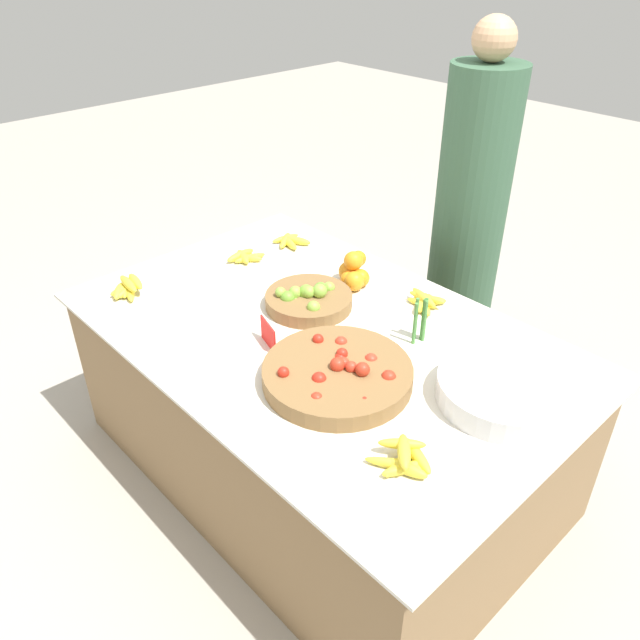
{
  "coord_description": "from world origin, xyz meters",
  "views": [
    {
      "loc": [
        1.31,
        -1.23,
        1.86
      ],
      "look_at": [
        0.0,
        0.0,
        0.7
      ],
      "focal_mm": 35.0,
      "sensor_mm": 36.0,
      "label": 1
    }
  ],
  "objects_px": {
    "vendor_person": "(468,227)",
    "metal_bowl": "(504,390)",
    "price_sign": "(268,334)",
    "lime_bowl": "(308,299)",
    "tomato_basket": "(338,374)"
  },
  "relations": [
    {
      "from": "lime_bowl",
      "to": "tomato_basket",
      "type": "bearing_deg",
      "value": -30.47
    },
    {
      "from": "lime_bowl",
      "to": "price_sign",
      "type": "distance_m",
      "value": 0.28
    },
    {
      "from": "metal_bowl",
      "to": "vendor_person",
      "type": "relative_size",
      "value": 0.25
    },
    {
      "from": "lime_bowl",
      "to": "tomato_basket",
      "type": "distance_m",
      "value": 0.46
    },
    {
      "from": "lime_bowl",
      "to": "vendor_person",
      "type": "xyz_separation_m",
      "value": [
        0.09,
        0.86,
        0.05
      ]
    },
    {
      "from": "metal_bowl",
      "to": "vendor_person",
      "type": "height_order",
      "value": "vendor_person"
    },
    {
      "from": "metal_bowl",
      "to": "price_sign",
      "type": "xyz_separation_m",
      "value": [
        -0.7,
        -0.33,
        0.01
      ]
    },
    {
      "from": "vendor_person",
      "to": "price_sign",
      "type": "bearing_deg",
      "value": -89.59
    },
    {
      "from": "tomato_basket",
      "to": "vendor_person",
      "type": "distance_m",
      "value": 1.14
    },
    {
      "from": "lime_bowl",
      "to": "metal_bowl",
      "type": "height_order",
      "value": "lime_bowl"
    },
    {
      "from": "metal_bowl",
      "to": "price_sign",
      "type": "bearing_deg",
      "value": -154.67
    },
    {
      "from": "tomato_basket",
      "to": "vendor_person",
      "type": "xyz_separation_m",
      "value": [
        -0.31,
        1.1,
        0.05
      ]
    },
    {
      "from": "vendor_person",
      "to": "metal_bowl",
      "type": "bearing_deg",
      "value": -48.56
    },
    {
      "from": "price_sign",
      "to": "vendor_person",
      "type": "height_order",
      "value": "vendor_person"
    },
    {
      "from": "metal_bowl",
      "to": "tomato_basket",
      "type": "bearing_deg",
      "value": -143.16
    }
  ]
}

